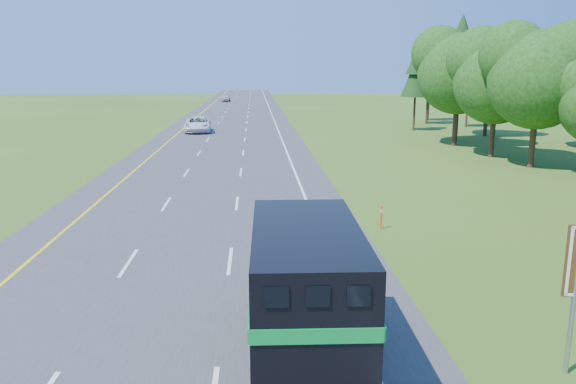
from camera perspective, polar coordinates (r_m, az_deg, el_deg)
name	(u,v)px	position (r m, az deg, el deg)	size (l,w,h in m)	color
road	(228,136)	(59.03, -6.15, 5.65)	(15.00, 260.00, 0.04)	#38383A
lane_markings	(228,136)	(59.03, -6.15, 5.68)	(11.15, 260.00, 0.01)	yellow
horse_truck	(304,285)	(13.53, 1.67, -9.43)	(2.59, 7.76, 3.41)	black
white_suv	(198,124)	(63.22, -9.16, 6.80)	(2.78, 6.03, 1.68)	white
far_car	(226,98)	(121.91, -6.32, 9.46)	(1.70, 4.22, 1.44)	#ADADB4
delineator	(381,217)	(24.96, 9.46, -2.47)	(0.09, 0.05, 1.04)	#FC4B0D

